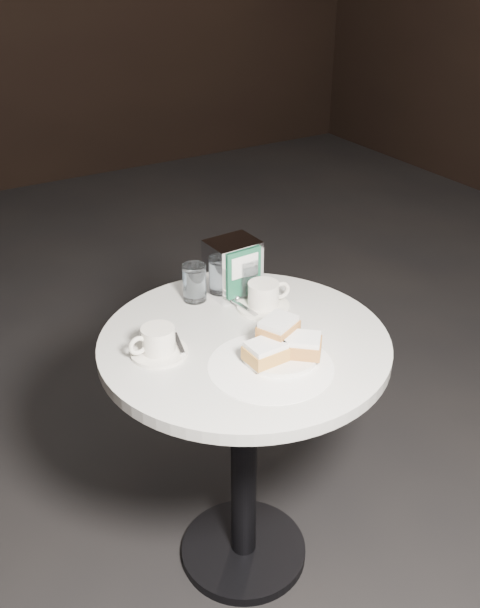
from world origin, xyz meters
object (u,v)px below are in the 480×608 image
napkin_dispenser (233,267)px  cafe_table (244,404)px  coffee_cup_right (264,297)px  coffee_cup_left (158,343)px  beignet_plate (281,346)px  water_glass_left (194,283)px  water_glass_right (245,278)px

napkin_dispenser → cafe_table: bearing=-116.8°
coffee_cup_right → coffee_cup_left: bearing=-162.6°
beignet_plate → coffee_cup_left: bearing=146.0°
coffee_cup_right → water_glass_left: water_glass_left is taller
coffee_cup_left → coffee_cup_right: coffee_cup_right is taller
coffee_cup_left → water_glass_right: 0.34m
cafe_table → beignet_plate: beignet_plate is taller
coffee_cup_right → water_glass_left: (-0.13, 0.13, 0.02)m
cafe_table → beignet_plate: bearing=-75.0°
cafe_table → coffee_cup_right: coffee_cup_right is taller
beignet_plate → coffee_cup_left: size_ratio=1.52×
beignet_plate → napkin_dispenser: size_ratio=1.43×
cafe_table → beignet_plate: size_ratio=3.47×
coffee_cup_left → napkin_dispenser: 0.35m
napkin_dispenser → beignet_plate: bearing=-104.2°
coffee_cup_left → water_glass_right: size_ratio=1.28×
coffee_cup_right → water_glass_left: bearing=142.8°
water_glass_left → cafe_table: bearing=-87.2°
cafe_table → coffee_cup_left: size_ratio=5.28×
water_glass_right → water_glass_left: bearing=156.4°
cafe_table → napkin_dispenser: bearing=66.1°
beignet_plate → water_glass_left: size_ratio=2.14×
water_glass_right → napkin_dispenser: 0.04m
cafe_table → water_glass_left: (-0.01, 0.23, 0.25)m
coffee_cup_right → water_glass_right: bearing=104.3°
water_glass_left → coffee_cup_right: bearing=-44.8°
water_glass_right → napkin_dispenser: napkin_dispenser is taller
cafe_table → water_glass_right: size_ratio=6.74×
cafe_table → coffee_cup_right: size_ratio=4.85×
cafe_table → napkin_dispenser: 0.36m
coffee_cup_left → napkin_dispenser: (0.30, 0.17, 0.05)m
beignet_plate → water_glass_left: water_glass_left is taller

